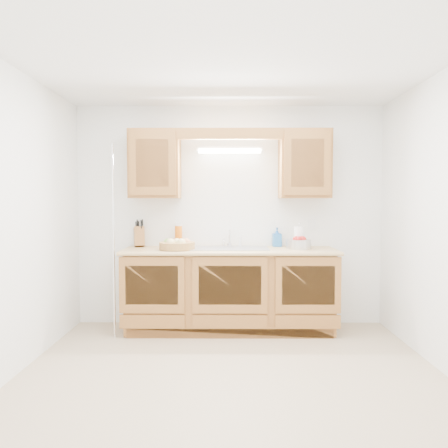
{
  "coord_description": "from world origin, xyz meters",
  "views": [
    {
      "loc": [
        -0.04,
        -3.53,
        1.42
      ],
      "look_at": [
        -0.06,
        0.85,
        1.19
      ],
      "focal_mm": 35.0,
      "sensor_mm": 36.0,
      "label": 1
    }
  ],
  "objects_px": {
    "knife_block": "(139,236)",
    "paper_towel": "(299,238)",
    "apple_bowl": "(299,243)",
    "fruit_basket": "(177,245)"
  },
  "relations": [
    {
      "from": "paper_towel",
      "to": "apple_bowl",
      "type": "xyz_separation_m",
      "value": [
        -0.01,
        -0.07,
        -0.06
      ]
    },
    {
      "from": "fruit_basket",
      "to": "apple_bowl",
      "type": "xyz_separation_m",
      "value": [
        1.32,
        0.07,
        0.01
      ]
    },
    {
      "from": "paper_towel",
      "to": "apple_bowl",
      "type": "relative_size",
      "value": 0.82
    },
    {
      "from": "knife_block",
      "to": "fruit_basket",
      "type": "bearing_deg",
      "value": -49.97
    },
    {
      "from": "fruit_basket",
      "to": "knife_block",
      "type": "bearing_deg",
      "value": 146.97
    },
    {
      "from": "knife_block",
      "to": "apple_bowl",
      "type": "height_order",
      "value": "knife_block"
    },
    {
      "from": "fruit_basket",
      "to": "knife_block",
      "type": "relative_size",
      "value": 1.44
    },
    {
      "from": "fruit_basket",
      "to": "apple_bowl",
      "type": "relative_size",
      "value": 1.34
    },
    {
      "from": "knife_block",
      "to": "paper_towel",
      "type": "xyz_separation_m",
      "value": [
        1.79,
        -0.16,
        0.0
      ]
    },
    {
      "from": "paper_towel",
      "to": "apple_bowl",
      "type": "distance_m",
      "value": 0.09
    }
  ]
}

